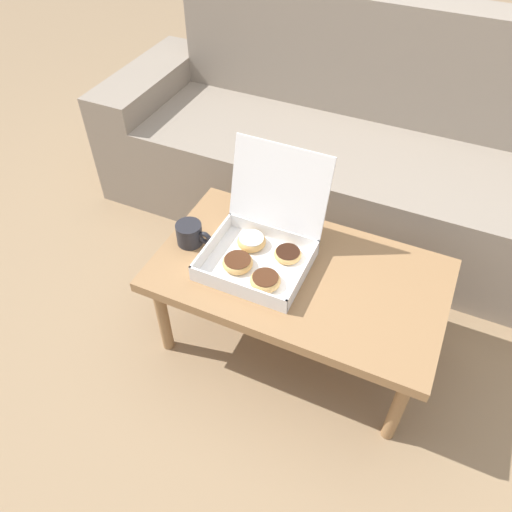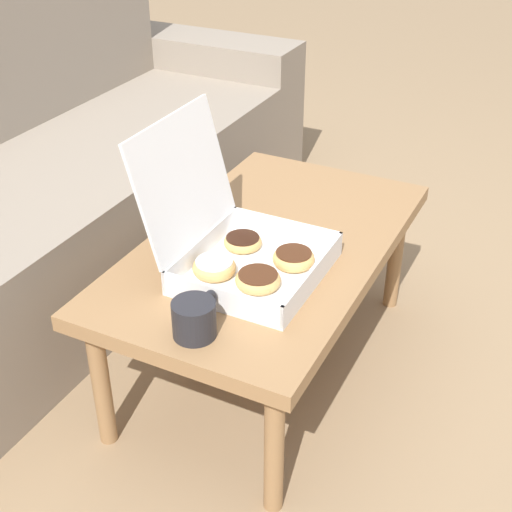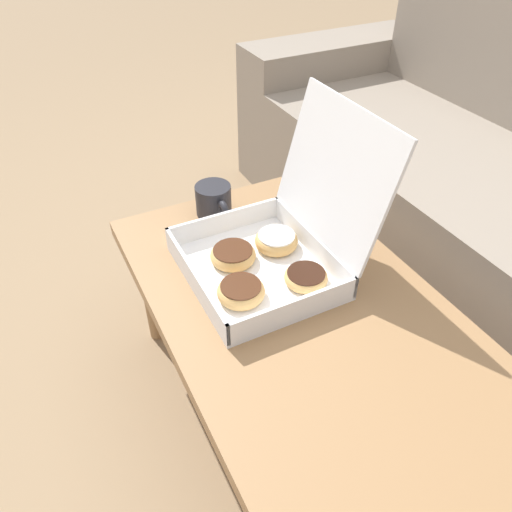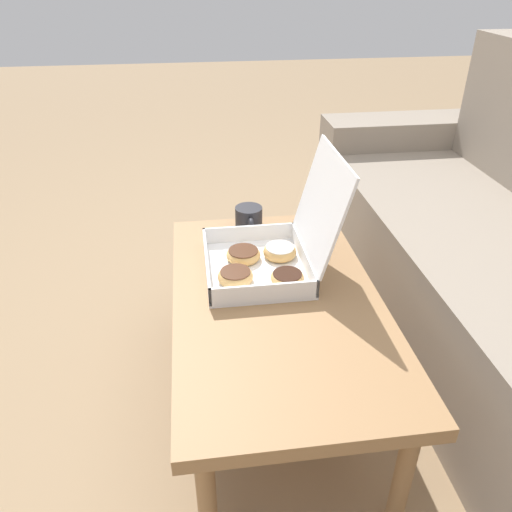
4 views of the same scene
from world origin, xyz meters
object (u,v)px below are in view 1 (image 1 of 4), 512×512
Objects in this scene: coffee_table at (299,280)px; pastry_box at (262,246)px; couch at (365,159)px; coffee_mug at (190,234)px.

pastry_box is (-0.14, 0.01, 0.10)m from coffee_table.
coffee_table is 0.18m from pastry_box.
pastry_box reaches higher than coffee_table.
couch is 2.48× the size of coffee_table.
pastry_box is at bearing 177.96° from coffee_table.
couch is 0.89m from pastry_box.
coffee_table is (0.00, -0.87, 0.04)m from couch.
couch is 6.47× the size of pastry_box.
pastry_box is at bearing 7.14° from coffee_mug.
pastry_box reaches higher than coffee_mug.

